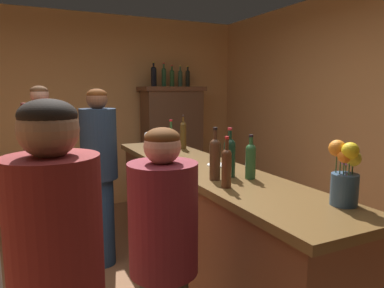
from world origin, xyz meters
TOP-DOWN VIEW (x-y plane):
  - wall_back at (0.00, 2.94)m, footprint 4.96×0.12m
  - bar_counter at (0.63, 0.24)m, footprint 0.59×2.85m
  - display_cabinet at (1.33, 2.61)m, footprint 0.90×0.47m
  - wine_bottle_malbec at (0.46, -0.34)m, footprint 0.06×0.06m
  - wine_bottle_pinot at (0.62, -0.11)m, footprint 0.08×0.08m
  - wine_bottle_chardonnay at (0.61, 0.90)m, footprint 0.07×0.07m
  - wine_bottle_merlot at (0.72, -0.22)m, footprint 0.07×0.07m
  - wine_bottle_riesling at (0.82, 1.08)m, footprint 0.06×0.06m
  - wine_bottle_rose at (0.49, -0.14)m, footprint 0.07×0.07m
  - wine_glass_front at (0.54, 1.37)m, footprint 0.08×0.08m
  - wine_glass_mid at (0.51, 0.71)m, footprint 0.07×0.07m
  - flower_arrangement at (0.83, -0.88)m, footprint 0.16×0.16m
  - cheese_plate at (0.72, 0.23)m, footprint 0.16×0.16m
  - display_bottle_left at (1.07, 2.61)m, footprint 0.08×0.08m
  - display_bottle_midleft at (1.22, 2.61)m, footprint 0.06×0.06m
  - display_bottle_center at (1.34, 2.61)m, footprint 0.06×0.06m
  - display_bottle_midright at (1.47, 2.61)m, footprint 0.06×0.06m
  - display_bottle_right at (1.59, 2.61)m, footprint 0.06×0.06m
  - patron_near_entrance at (-0.05, -0.60)m, footprint 0.34×0.34m
  - patron_redhead at (-0.01, 1.12)m, footprint 0.33×0.33m
  - patron_in_navy at (-0.46, 1.57)m, footprint 0.34×0.34m

SIDE VIEW (x-z plane):
  - bar_counter at x=0.63m, z-range 0.00..1.06m
  - patron_near_entrance at x=-0.05m, z-range 0.07..1.54m
  - display_cabinet at x=1.33m, z-range 0.03..1.73m
  - patron_redhead at x=-0.01m, z-range 0.09..1.75m
  - patron_in_navy at x=-0.46m, z-range 0.08..1.77m
  - cheese_plate at x=0.72m, z-range 1.06..1.07m
  - wine_glass_mid at x=0.51m, z-range 1.09..1.23m
  - wine_glass_front at x=0.54m, z-range 1.09..1.25m
  - wine_bottle_merlot at x=0.72m, z-range 1.04..1.34m
  - wine_bottle_chardonnay at x=0.61m, z-range 1.03..1.35m
  - wine_bottle_malbec at x=0.46m, z-range 1.04..1.35m
  - wine_bottle_pinot at x=0.62m, z-range 1.04..1.37m
  - wine_bottle_riesling at x=0.82m, z-range 1.04..1.38m
  - wine_bottle_rose at x=0.49m, z-range 1.04..1.39m
  - flower_arrangement at x=0.83m, z-range 1.06..1.40m
  - wall_back at x=0.00m, z-range 0.00..2.67m
  - display_bottle_midright at x=1.47m, z-range 1.67..1.97m
  - display_bottle_center at x=1.34m, z-range 1.68..1.98m
  - display_bottle_right at x=1.59m, z-range 1.68..1.98m
  - display_bottle_midleft at x=1.22m, z-range 1.67..2.00m
  - display_bottle_left at x=1.07m, z-range 1.68..2.01m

